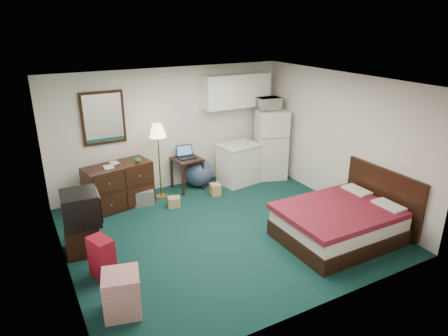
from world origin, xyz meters
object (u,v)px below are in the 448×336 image
kitchen_counter (238,164)px  bed (338,224)px  dresser (119,186)px  suitcase (102,258)px  tv_stand (83,237)px  desk (187,174)px  floor_lamp (159,162)px  fridge (271,144)px

kitchen_counter → bed: size_ratio=0.47×
dresser → suitcase: size_ratio=2.04×
suitcase → bed: bearing=-31.8°
tv_stand → desk: bearing=38.1°
desk → kitchen_counter: bearing=-18.5°
dresser → floor_lamp: (0.84, 0.02, 0.34)m
floor_lamp → desk: size_ratio=2.22×
floor_lamp → fridge: (2.58, -0.12, 0.01)m
kitchen_counter → tv_stand: size_ratio=1.59×
fridge → desk: bearing=-168.4°
dresser → floor_lamp: floor_lamp is taller
bed → desk: bearing=112.9°
desk → kitchen_counter: kitchen_counter is taller
floor_lamp → fridge: bearing=-2.8°
floor_lamp → bed: floor_lamp is taller
bed → suitcase: 3.66m
floor_lamp → desk: 0.77m
dresser → suitcase: dresser is taller
floor_lamp → fridge: size_ratio=0.98×
desk → suitcase: (-2.28, -2.27, -0.04)m
desk → kitchen_counter: (1.11, -0.22, 0.08)m
tv_stand → suitcase: suitcase is taller
kitchen_counter → suitcase: bearing=-158.0°
desk → bed: bearing=-74.3°
desk → bed: size_ratio=0.38×
kitchen_counter → bed: 2.87m
dresser → tv_stand: bearing=-136.0°
floor_lamp → suitcase: (-1.64, -2.15, -0.46)m
suitcase → floor_lamp: bearing=33.6°
kitchen_counter → tv_stand: 3.72m
fridge → suitcase: 4.70m
suitcase → fridge: bearing=6.6°
dresser → kitchen_counter: 2.59m
floor_lamp → kitchen_counter: size_ratio=1.79×
suitcase → kitchen_counter: bearing=12.1°
kitchen_counter → tv_stand: bearing=-169.6°
kitchen_counter → suitcase: (-3.39, -2.05, -0.12)m
desk → fridge: bearing=-14.2°
dresser → bed: bearing=-58.0°
desk → tv_stand: bearing=-155.6°
suitcase → tv_stand: bearing=79.2°
desk → fridge: (1.94, -0.24, 0.43)m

